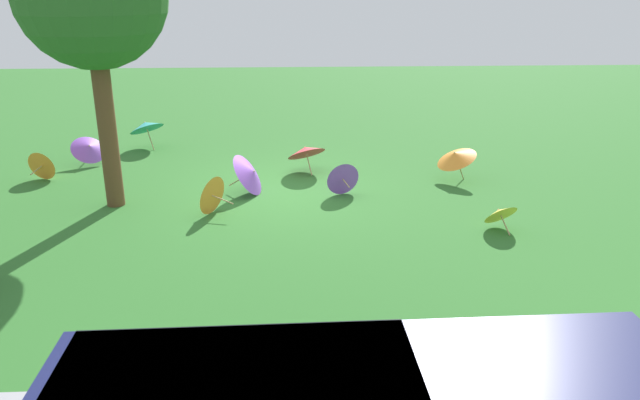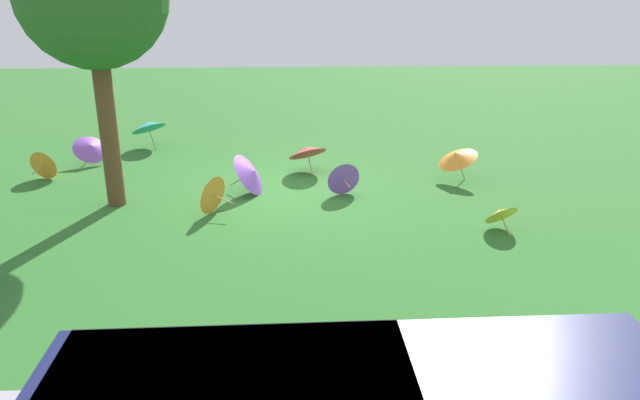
{
  "view_description": "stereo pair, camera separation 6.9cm",
  "coord_description": "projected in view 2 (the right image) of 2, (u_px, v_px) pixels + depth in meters",
  "views": [
    {
      "loc": [
        -0.34,
        11.97,
        4.09
      ],
      "look_at": [
        -0.83,
        2.23,
        0.6
      ],
      "focal_mm": 34.0,
      "sensor_mm": 36.0,
      "label": 1
    },
    {
      "loc": [
        -0.41,
        11.97,
        4.09
      ],
      "look_at": [
        -0.83,
        2.23,
        0.6
      ],
      "focal_mm": 34.0,
      "sensor_mm": 36.0,
      "label": 2
    }
  ],
  "objects": [
    {
      "name": "parasol_teal_0",
      "position": [
        148.0,
        125.0,
        15.78
      ],
      "size": [
        1.25,
        1.25,
        0.88
      ],
      "color": "tan",
      "rests_on": "ground"
    },
    {
      "name": "parasol_red_1",
      "position": [
        307.0,
        151.0,
        13.73
      ],
      "size": [
        1.17,
        1.15,
        0.8
      ],
      "color": "tan",
      "rests_on": "ground"
    },
    {
      "name": "parasol_orange_1",
      "position": [
        45.0,
        164.0,
        13.33
      ],
      "size": [
        0.7,
        0.63,
        0.67
      ],
      "color": "tan",
      "rests_on": "ground"
    },
    {
      "name": "parasol_purple_1",
      "position": [
        91.0,
        147.0,
        14.38
      ],
      "size": [
        1.08,
        1.06,
        0.74
      ],
      "color": "tan",
      "rests_on": "ground"
    },
    {
      "name": "ground",
      "position": [
        276.0,
        192.0,
        12.62
      ],
      "size": [
        40.0,
        40.0,
        0.0
      ],
      "primitive_type": "plane",
      "color": "#2D6B28"
    },
    {
      "name": "parasol_orange_0",
      "position": [
        457.0,
        156.0,
        13.1
      ],
      "size": [
        1.13,
        1.13,
        0.83
      ],
      "color": "tan",
      "rests_on": "ground"
    },
    {
      "name": "parasol_orange_2",
      "position": [
        210.0,
        194.0,
        11.32
      ],
      "size": [
        0.79,
        0.79,
        0.76
      ],
      "color": "tan",
      "rests_on": "ground"
    },
    {
      "name": "parasol_yellow_0",
      "position": [
        500.0,
        213.0,
        10.55
      ],
      "size": [
        0.74,
        0.68,
        0.57
      ],
      "color": "tan",
      "rests_on": "ground"
    },
    {
      "name": "parasol_purple_2",
      "position": [
        252.0,
        173.0,
        12.37
      ],
      "size": [
        0.89,
        1.06,
        0.88
      ],
      "color": "tan",
      "rests_on": "ground"
    },
    {
      "name": "parasol_purple_0",
      "position": [
        342.0,
        178.0,
        12.36
      ],
      "size": [
        0.74,
        0.64,
        0.7
      ],
      "color": "tan",
      "rests_on": "ground"
    }
  ]
}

